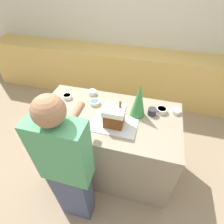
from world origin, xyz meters
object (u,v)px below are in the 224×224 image
object	(u,v)px
candy_bowl_behind_tray	(92,92)
person	(68,170)
baking_tray	(114,124)
gingerbread_house	(114,116)
mug	(152,112)
candy_bowl_front_corner	(95,102)
candy_bowl_far_left	(67,96)
candy_bowl_near_tray_right	(176,111)
decorative_tree	(139,100)
candy_bowl_far_right	(162,110)

from	to	relation	value
candy_bowl_behind_tray	person	world-z (taller)	person
baking_tray	gingerbread_house	xyz separation A→B (m)	(0.00, 0.00, 0.12)
candy_bowl_behind_tray	mug	distance (m)	0.77
baking_tray	gingerbread_house	bearing A→B (deg)	28.50
candy_bowl_front_corner	candy_bowl_far_left	bearing A→B (deg)	176.54
candy_bowl_near_tray_right	mug	xyz separation A→B (m)	(-0.25, -0.09, 0.01)
baking_tray	person	size ratio (longest dim) A/B	0.29
gingerbread_house	decorative_tree	distance (m)	0.31
baking_tray	candy_bowl_near_tray_right	size ratio (longest dim) A/B	4.88
candy_bowl_far_right	candy_bowl_near_tray_right	size ratio (longest dim) A/B	1.18
mug	baking_tray	bearing A→B (deg)	-144.23
decorative_tree	candy_bowl_far_left	distance (m)	0.88
candy_bowl_far_left	person	world-z (taller)	person
gingerbread_house	candy_bowl_far_left	size ratio (longest dim) A/B	2.69
candy_bowl_far_right	candy_bowl_near_tray_right	world-z (taller)	candy_bowl_far_right
gingerbread_house	mug	xyz separation A→B (m)	(0.36, 0.26, -0.08)
decorative_tree	candy_bowl_behind_tray	xyz separation A→B (m)	(-0.60, 0.23, -0.16)
decorative_tree	candy_bowl_behind_tray	distance (m)	0.66
baking_tray	candy_bowl_front_corner	distance (m)	0.40
baking_tray	candy_bowl_near_tray_right	distance (m)	0.71
candy_bowl_front_corner	candy_bowl_near_tray_right	bearing A→B (deg)	5.13
candy_bowl_far_right	mug	size ratio (longest dim) A/B	1.26
candy_bowl_front_corner	mug	bearing A→B (deg)	-1.02
gingerbread_house	candy_bowl_near_tray_right	xyz separation A→B (m)	(0.61, 0.35, -0.09)
candy_bowl_far_left	candy_bowl_front_corner	bearing A→B (deg)	-3.46
decorative_tree	candy_bowl_near_tray_right	bearing A→B (deg)	18.60
gingerbread_house	candy_bowl_near_tray_right	distance (m)	0.71
candy_bowl_far_left	person	bearing A→B (deg)	-65.17
candy_bowl_behind_tray	mug	xyz separation A→B (m)	(0.75, -0.19, 0.01)
candy_bowl_behind_tray	candy_bowl_far_left	xyz separation A→B (m)	(-0.27, -0.15, -0.00)
baking_tray	gingerbread_house	world-z (taller)	gingerbread_house
candy_bowl_far_right	mug	bearing A→B (deg)	-146.38
gingerbread_house	candy_bowl_front_corner	world-z (taller)	gingerbread_house
decorative_tree	candy_bowl_far_right	distance (m)	0.32
gingerbread_house	candy_bowl_behind_tray	xyz separation A→B (m)	(-0.39, 0.44, -0.09)
decorative_tree	candy_bowl_near_tray_right	distance (m)	0.46
candy_bowl_behind_tray	mug	world-z (taller)	mug
baking_tray	person	distance (m)	0.61
candy_bowl_near_tray_right	mug	bearing A→B (deg)	-159.79
mug	person	bearing A→B (deg)	-128.34
person	candy_bowl_far_left	bearing A→B (deg)	114.83
candy_bowl_near_tray_right	mug	world-z (taller)	mug
candy_bowl_front_corner	candy_bowl_near_tray_right	distance (m)	0.92
gingerbread_house	candy_bowl_far_right	world-z (taller)	gingerbread_house
decorative_tree	person	world-z (taller)	person
candy_bowl_front_corner	gingerbread_house	bearing A→B (deg)	-41.84
baking_tray	candy_bowl_near_tray_right	world-z (taller)	candy_bowl_near_tray_right
candy_bowl_front_corner	mug	size ratio (longest dim) A/B	1.31
decorative_tree	person	size ratio (longest dim) A/B	0.24
candy_bowl_near_tray_right	person	world-z (taller)	person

